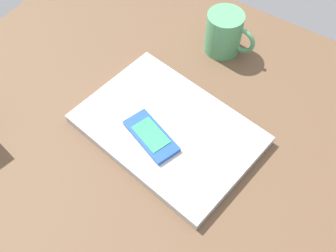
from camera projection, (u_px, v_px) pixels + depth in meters
The scene contains 4 objects.
desk_surface at pixel (215, 157), 72.74cm from camera, with size 120.00×80.00×3.00cm, color brown.
laptop_closed at pixel (168, 129), 73.23cm from camera, with size 32.26×22.37×1.90cm, color #B7BABC.
cell_phone_on_laptop at pixel (151, 136), 70.69cm from camera, with size 12.09×8.31×1.02cm.
coffee_mug at pixel (225, 33), 82.46cm from camera, with size 11.10×7.68×9.23cm.
Camera 1 is at (12.82, -34.80, 64.92)cm, focal length 41.92 mm.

